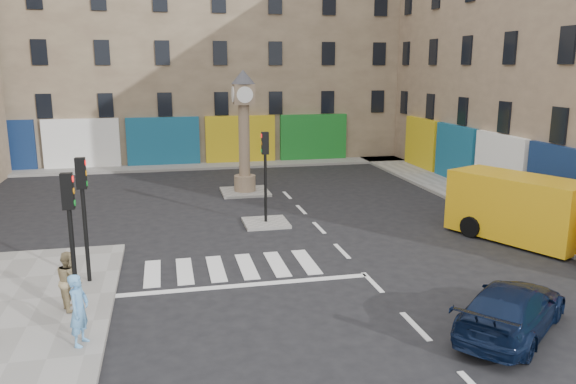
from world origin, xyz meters
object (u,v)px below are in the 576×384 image
object	(u,v)px
pedestrian_blue	(79,310)
navy_sedan	(511,309)
traffic_light_left_near	(70,222)
yellow_van	(534,212)
traffic_light_left_far	(83,200)
traffic_light_island	(265,162)
pedestrian_tan	(69,280)
clock_pillar	(244,124)

from	to	relation	value
pedestrian_blue	navy_sedan	bearing A→B (deg)	-78.77
traffic_light_left_near	pedestrian_blue	bearing A→B (deg)	-79.68
traffic_light_left_near	yellow_van	bearing A→B (deg)	11.28
traffic_light_left_far	navy_sedan	xyz separation A→B (m)	(10.41, -5.40, -1.99)
traffic_light_left_far	traffic_light_island	xyz separation A→B (m)	(6.30, 5.40, -0.03)
traffic_light_left_far	pedestrian_tan	xyz separation A→B (m)	(-0.22, -1.94, -1.69)
traffic_light_left_far	pedestrian_blue	bearing A→B (deg)	-85.76
pedestrian_tan	traffic_light_island	bearing A→B (deg)	-63.35
traffic_light_left_near	pedestrian_tan	world-z (taller)	traffic_light_left_near
traffic_light_left_near	pedestrian_blue	xyz separation A→B (m)	(0.30, -1.65, -1.63)
traffic_light_left_near	traffic_light_island	distance (m)	10.03
navy_sedan	yellow_van	world-z (taller)	yellow_van
clock_pillar	pedestrian_tan	size ratio (longest dim) A/B	3.90
traffic_light_island	navy_sedan	bearing A→B (deg)	-69.16
navy_sedan	pedestrian_tan	size ratio (longest dim) A/B	2.77
traffic_light_left_near	traffic_light_island	bearing A→B (deg)	51.07
traffic_light_left_far	clock_pillar	xyz separation A→B (m)	(6.30, 11.40, 0.93)
yellow_van	pedestrian_tan	world-z (taller)	yellow_van
yellow_van	pedestrian_blue	bearing A→B (deg)	172.52
traffic_light_left_near	yellow_van	distance (m)	15.69
traffic_light_left_near	clock_pillar	xyz separation A→B (m)	(6.30, 13.80, 0.93)
traffic_light_left_far	pedestrian_blue	size ratio (longest dim) A/B	2.19
traffic_light_left_near	clock_pillar	world-z (taller)	clock_pillar
traffic_light_left_near	pedestrian_tan	bearing A→B (deg)	116.02
traffic_light_left_near	navy_sedan	distance (m)	11.02
clock_pillar	pedestrian_tan	xyz separation A→B (m)	(-6.52, -13.34, -2.62)
traffic_light_island	pedestrian_tan	world-z (taller)	traffic_light_island
navy_sedan	pedestrian_blue	world-z (taller)	pedestrian_blue
clock_pillar	navy_sedan	xyz separation A→B (m)	(4.11, -16.79, -2.92)
pedestrian_blue	yellow_van	bearing A→B (deg)	-53.78
clock_pillar	yellow_van	size ratio (longest dim) A/B	0.88
traffic_light_island	clock_pillar	world-z (taller)	clock_pillar
traffic_light_left_near	navy_sedan	world-z (taller)	traffic_light_left_near
traffic_light_left_near	navy_sedan	xyz separation A→B (m)	(10.41, -3.00, -1.99)
clock_pillar	pedestrian_blue	bearing A→B (deg)	-111.23
clock_pillar	pedestrian_blue	world-z (taller)	clock_pillar
pedestrian_tan	traffic_light_left_far	bearing A→B (deg)	-28.26
traffic_light_island	pedestrian_blue	xyz separation A→B (m)	(-6.00, -9.45, -1.60)
traffic_light_left_near	pedestrian_blue	world-z (taller)	traffic_light_left_near
navy_sedan	pedestrian_blue	xyz separation A→B (m)	(-10.11, 1.35, 0.37)
clock_pillar	navy_sedan	size ratio (longest dim) A/B	1.41
pedestrian_blue	clock_pillar	bearing A→B (deg)	-2.40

